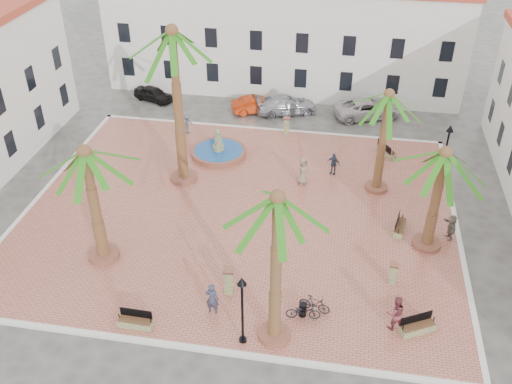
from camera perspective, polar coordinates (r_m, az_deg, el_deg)
ground at (r=35.31m, az=-1.60°, el=-2.00°), size 120.00×120.00×0.00m
plaza at (r=35.26m, az=-1.60°, el=-1.90°), size 26.00×22.00×0.15m
kerb_n at (r=44.51m, az=1.17°, el=6.26°), size 26.30×0.30×0.16m
kerb_s at (r=27.34m, az=-6.26°, el=-15.25°), size 26.30×0.30×0.16m
kerb_e at (r=35.48m, az=19.51°, el=-3.89°), size 0.30×22.30×0.16m
kerb_w at (r=39.57m, az=-20.40°, el=0.11°), size 0.30×22.30×0.16m
building_north at (r=50.93m, az=2.87°, el=15.58°), size 30.40×7.40×9.50m
fountain at (r=40.91m, az=-3.76°, el=4.10°), size 3.95×3.95×2.04m
palm_nw at (r=34.52m, az=-8.29°, el=14.04°), size 5.80×5.80×10.46m
palm_sw at (r=29.56m, az=-16.53°, el=2.40°), size 5.57×5.57×7.02m
palm_s at (r=22.90m, az=2.14°, el=-2.34°), size 4.96×4.96×8.19m
palm_e at (r=31.02m, az=18.18°, el=2.46°), size 5.22×5.22×6.39m
palm_ne at (r=35.21m, az=13.02°, el=8.35°), size 4.85×4.85×6.99m
bench_s at (r=28.41m, az=-11.95°, el=-12.60°), size 1.70×0.55×0.89m
bench_se at (r=28.61m, az=15.84°, el=-12.89°), size 1.80×1.31×0.93m
bench_e at (r=34.42m, az=14.18°, el=-3.43°), size 0.84×1.77×0.90m
bench_ne at (r=41.92m, az=12.86°, el=4.02°), size 1.39×1.79×0.93m
lamppost_s at (r=25.46m, az=-1.40°, el=-10.67°), size 0.43×0.43×3.93m
lamppost_e at (r=38.32m, az=18.55°, el=4.52°), size 0.46×0.46×4.23m
bollard_se at (r=29.11m, az=-2.73°, el=-8.83°), size 0.62×0.62×1.53m
bollard_n at (r=43.44m, az=3.07°, el=6.65°), size 0.50×0.50×1.37m
bollard_e at (r=30.53m, az=13.55°, el=-7.89°), size 0.48×0.48×1.27m
litter_bin at (r=28.31m, az=4.69°, el=-11.65°), size 0.38×0.38×0.74m
cyclist_a at (r=28.06m, az=-4.41°, el=-10.58°), size 0.69×0.47×1.82m
bicycle_a at (r=28.12m, az=4.74°, el=-11.83°), size 1.74×0.75×0.89m
cyclist_b at (r=28.01m, az=13.76°, el=-11.67°), size 1.08×0.93×1.92m
bicycle_b at (r=28.49m, az=5.88°, el=-11.07°), size 1.65×0.79×0.95m
pedestrian_fountain_a at (r=37.36m, az=4.72°, el=2.12°), size 1.09×1.06×1.89m
pedestrian_fountain_b at (r=38.69m, az=7.74°, el=2.83°), size 1.00×0.71×1.57m
pedestrian_north at (r=43.73m, az=-6.88°, el=6.81°), size 0.92×1.21×1.66m
pedestrian_east at (r=34.33m, az=18.92°, el=-3.34°), size 0.77×1.55×1.60m
car_black at (r=50.02m, az=-10.19°, el=9.63°), size 3.85×2.60×1.22m
car_red at (r=47.17m, az=0.06°, el=8.73°), size 4.27×2.81×1.33m
car_silver at (r=47.08m, az=3.02°, el=8.71°), size 5.39×3.60×1.45m
car_white at (r=47.22m, az=11.06°, el=8.21°), size 5.90×4.25×1.49m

